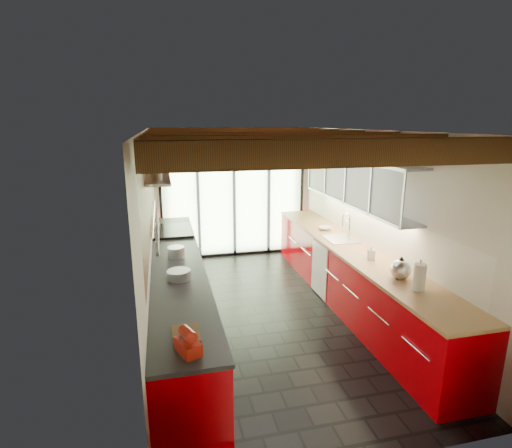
# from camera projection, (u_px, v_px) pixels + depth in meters

# --- Properties ---
(ground) EXTENTS (5.50, 5.50, 0.00)m
(ground) POSITION_uv_depth(u_px,v_px,m) (268.00, 313.00, 5.83)
(ground) COLOR black
(ground) RESTS_ON ground
(room_shell) EXTENTS (5.50, 5.50, 5.50)m
(room_shell) POSITION_uv_depth(u_px,v_px,m) (269.00, 202.00, 5.42)
(room_shell) COLOR silver
(room_shell) RESTS_ON ground
(ceiling_beams) EXTENTS (3.14, 5.06, 4.90)m
(ceiling_beams) POSITION_uv_depth(u_px,v_px,m) (262.00, 140.00, 5.57)
(ceiling_beams) COLOR #593316
(ceiling_beams) RESTS_ON ground
(glass_door) EXTENTS (2.95, 0.10, 2.90)m
(glass_door) POSITION_uv_depth(u_px,v_px,m) (234.00, 176.00, 7.96)
(glass_door) COLOR #C6EAAD
(glass_door) RESTS_ON ground
(left_counter) EXTENTS (0.68, 5.00, 0.92)m
(left_counter) POSITION_uv_depth(u_px,v_px,m) (178.00, 292.00, 5.43)
(left_counter) COLOR #B70007
(left_counter) RESTS_ON ground
(range_stove) EXTENTS (0.66, 0.90, 0.97)m
(range_stove) POSITION_uv_depth(u_px,v_px,m) (174.00, 257.00, 6.80)
(range_stove) COLOR silver
(range_stove) RESTS_ON ground
(right_counter) EXTENTS (0.68, 5.00, 0.92)m
(right_counter) POSITION_uv_depth(u_px,v_px,m) (350.00, 276.00, 6.00)
(right_counter) COLOR #B70007
(right_counter) RESTS_ON ground
(sink_assembly) EXTENTS (0.45, 0.52, 0.43)m
(sink_assembly) POSITION_uv_depth(u_px,v_px,m) (341.00, 237.00, 6.25)
(sink_assembly) COLOR silver
(sink_assembly) RESTS_ON right_counter
(upper_cabinets_right) EXTENTS (0.34, 3.00, 3.00)m
(upper_cabinets_right) POSITION_uv_depth(u_px,v_px,m) (356.00, 181.00, 5.97)
(upper_cabinets_right) COLOR silver
(upper_cabinets_right) RESTS_ON ground
(left_wall_fixtures) EXTENTS (0.28, 2.60, 0.96)m
(left_wall_fixtures) POSITION_uv_depth(u_px,v_px,m) (157.00, 190.00, 5.22)
(left_wall_fixtures) COLOR silver
(left_wall_fixtures) RESTS_ON ground
(stand_mixer) EXTENTS (0.22, 0.28, 0.22)m
(stand_mixer) POSITION_uv_depth(u_px,v_px,m) (188.00, 342.00, 3.18)
(stand_mixer) COLOR #AF1B0E
(stand_mixer) RESTS_ON left_counter
(pot_large) EXTENTS (0.30, 0.30, 0.15)m
(pot_large) POSITION_uv_depth(u_px,v_px,m) (176.00, 252.00, 5.42)
(pot_large) COLOR silver
(pot_large) RESTS_ON left_counter
(pot_small) EXTENTS (0.28, 0.28, 0.11)m
(pot_small) POSITION_uv_depth(u_px,v_px,m) (179.00, 275.00, 4.68)
(pot_small) COLOR silver
(pot_small) RESTS_ON left_counter
(cutting_board) EXTENTS (0.24, 0.33, 0.03)m
(cutting_board) POSITION_uv_depth(u_px,v_px,m) (186.00, 334.00, 3.45)
(cutting_board) COLOR brown
(cutting_board) RESTS_ON left_counter
(kettle) EXTENTS (0.29, 0.32, 0.29)m
(kettle) POSITION_uv_depth(u_px,v_px,m) (401.00, 268.00, 4.68)
(kettle) COLOR silver
(kettle) RESTS_ON right_counter
(paper_towel) EXTENTS (0.15, 0.15, 0.36)m
(paper_towel) POSITION_uv_depth(u_px,v_px,m) (419.00, 277.00, 4.34)
(paper_towel) COLOR white
(paper_towel) RESTS_ON right_counter
(soap_bottle) EXTENTS (0.11, 0.12, 0.20)m
(soap_bottle) POSITION_uv_depth(u_px,v_px,m) (371.00, 252.00, 5.32)
(soap_bottle) COLOR silver
(soap_bottle) RESTS_ON right_counter
(bowl) EXTENTS (0.23, 0.23, 0.05)m
(bowl) POSITION_uv_depth(u_px,v_px,m) (325.00, 228.00, 6.80)
(bowl) COLOR silver
(bowl) RESTS_ON right_counter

